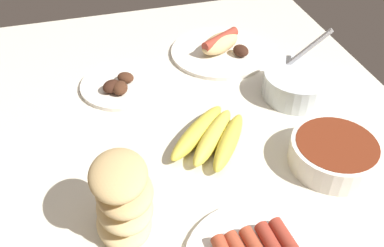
% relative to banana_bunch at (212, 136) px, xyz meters
% --- Properties ---
extents(ground_plane, '(1.20, 0.90, 0.03)m').
position_rel_banana_bunch_xyz_m(ground_plane, '(0.03, -0.01, -0.03)').
color(ground_plane, silver).
extents(banana_bunch, '(0.20, 0.20, 0.04)m').
position_rel_banana_bunch_xyz_m(banana_bunch, '(0.00, 0.00, 0.00)').
color(banana_bunch, gold).
rests_on(banana_bunch, ground_plane).
extents(plate_grilled_meat, '(0.20, 0.20, 0.04)m').
position_rel_banana_bunch_xyz_m(plate_grilled_meat, '(0.24, 0.15, -0.01)').
color(plate_grilled_meat, white).
rests_on(plate_grilled_meat, ground_plane).
extents(plate_hotdog_assembled, '(0.26, 0.26, 0.06)m').
position_rel_banana_bunch_xyz_m(plate_hotdog_assembled, '(0.32, -0.13, -0.00)').
color(plate_hotdog_assembled, white).
rests_on(plate_hotdog_assembled, ground_plane).
extents(bowl_coleslaw, '(0.16, 0.16, 0.15)m').
position_rel_banana_bunch_xyz_m(bowl_coleslaw, '(0.10, -0.24, 0.01)').
color(bowl_coleslaw, silver).
rests_on(bowl_coleslaw, ground_plane).
extents(bowl_chili, '(0.17, 0.17, 0.05)m').
position_rel_banana_bunch_xyz_m(bowl_chili, '(-0.12, -0.21, 0.01)').
color(bowl_chili, white).
rests_on(bowl_chili, ground_plane).
extents(bread_stack, '(0.12, 0.10, 0.14)m').
position_rel_banana_bunch_xyz_m(bread_stack, '(-0.16, 0.20, 0.05)').
color(bread_stack, '#E5C689').
rests_on(bread_stack, ground_plane).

